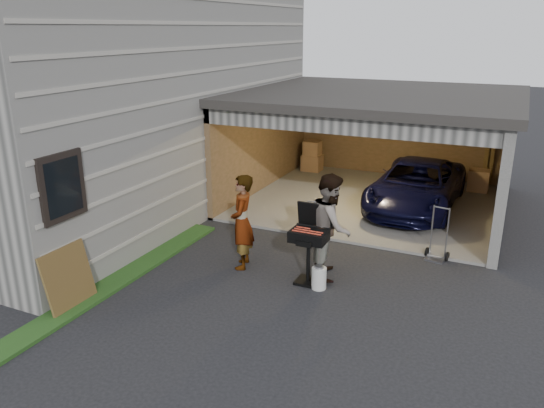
{
  "coord_description": "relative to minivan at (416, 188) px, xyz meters",
  "views": [
    {
      "loc": [
        3.99,
        -6.72,
        4.42
      ],
      "look_at": [
        -0.15,
        2.14,
        1.15
      ],
      "focal_mm": 35.0,
      "sensor_mm": 36.0,
      "label": 1
    }
  ],
  "objects": [
    {
      "name": "ground",
      "position": [
        -1.88,
        -6.37,
        -0.59
      ],
      "size": [
        80.0,
        80.0,
        0.0
      ],
      "primitive_type": "plane",
      "color": "black",
      "rests_on": "ground"
    },
    {
      "name": "groundcover_strip",
      "position": [
        -4.13,
        -7.37,
        -0.56
      ],
      "size": [
        0.5,
        8.0,
        0.06
      ],
      "primitive_type": "cube",
      "color": "#193814",
      "rests_on": "ground"
    },
    {
      "name": "plywood_panel",
      "position": [
        -4.22,
        -7.41,
        -0.07
      ],
      "size": [
        0.26,
        0.94,
        1.04
      ],
      "primitive_type": "cube",
      "rotation": [
        0.0,
        -0.21,
        0.0
      ],
      "color": "#4E381B",
      "rests_on": "ground"
    },
    {
      "name": "man",
      "position": [
        -0.75,
        -4.45,
        0.39
      ],
      "size": [
        0.98,
        1.12,
        1.95
      ],
      "primitive_type": "imported",
      "rotation": [
        0.0,
        0.0,
        1.86
      ],
      "color": "#513120",
      "rests_on": "ground"
    },
    {
      "name": "garage",
      "position": [
        -1.12,
        0.42,
        1.28
      ],
      "size": [
        6.8,
        6.3,
        2.9
      ],
      "color": "#605E59",
      "rests_on": "ground"
    },
    {
      "name": "hand_truck",
      "position": [
        0.97,
        -2.9,
        -0.38
      ],
      "size": [
        0.48,
        0.39,
        1.1
      ],
      "rotation": [
        0.0,
        0.0,
        -0.18
      ],
      "color": "gray",
      "rests_on": "ground"
    },
    {
      "name": "house",
      "position": [
        -7.88,
        -2.37,
        2.16
      ],
      "size": [
        7.0,
        11.0,
        5.5
      ],
      "primitive_type": "cube",
      "color": "#474744",
      "rests_on": "ground"
    },
    {
      "name": "bbq_grill",
      "position": [
        -0.98,
        -4.9,
        0.27
      ],
      "size": [
        0.65,
        0.57,
        1.45
      ],
      "color": "black",
      "rests_on": "ground"
    },
    {
      "name": "woman",
      "position": [
        -2.38,
        -4.82,
        0.33
      ],
      "size": [
        0.64,
        0.78,
        1.84
      ],
      "primitive_type": "imported",
      "rotation": [
        0.0,
        0.0,
        -1.23
      ],
      "color": "#A3B2CD",
      "rests_on": "ground"
    },
    {
      "name": "minivan",
      "position": [
        0.0,
        0.0,
        0.0
      ],
      "size": [
        2.03,
        4.27,
        1.17
      ],
      "primitive_type": "imported",
      "rotation": [
        0.0,
        0.0,
        -0.02
      ],
      "color": "black",
      "rests_on": "ground"
    },
    {
      "name": "propane_tank",
      "position": [
        -0.73,
        -5.06,
        -0.39
      ],
      "size": [
        0.3,
        0.3,
        0.4
      ],
      "primitive_type": "cylinder",
      "rotation": [
        0.0,
        0.0,
        -0.13
      ],
      "color": "white",
      "rests_on": "ground"
    }
  ]
}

